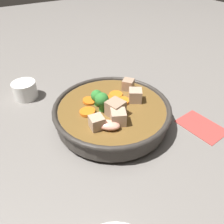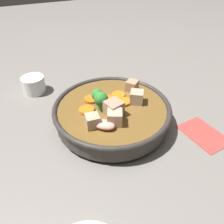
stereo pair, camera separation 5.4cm
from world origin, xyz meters
TOP-DOWN VIEW (x-y plane):
  - ground_plane at (0.00, 0.00)m, footprint 3.00×3.00m
  - stirfry_bowl at (-0.00, 0.00)m, footprint 0.29×0.29m
  - tea_cup at (0.23, 0.15)m, footprint 0.07×0.07m
  - napkin at (-0.13, -0.18)m, footprint 0.12×0.09m

SIDE VIEW (x-z plane):
  - ground_plane at x=0.00m, z-range 0.00..0.00m
  - napkin at x=-0.13m, z-range 0.00..0.00m
  - tea_cup at x=0.23m, z-range 0.00..0.05m
  - stirfry_bowl at x=0.00m, z-range -0.01..0.09m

